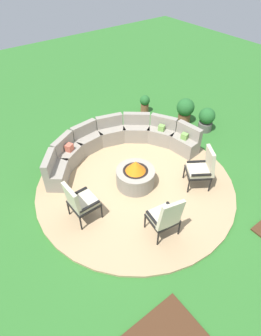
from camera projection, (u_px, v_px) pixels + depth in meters
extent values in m
plane|color=#2D6B28|center=(135.00, 186.00, 7.06)|extent=(24.00, 24.00, 0.00)
cylinder|color=tan|center=(135.00, 185.00, 7.04)|extent=(4.89, 4.89, 0.06)
cylinder|color=gray|center=(135.00, 177.00, 6.87)|extent=(0.94, 0.94, 0.45)
cylinder|color=black|center=(136.00, 171.00, 6.74)|extent=(0.61, 0.61, 0.06)
cone|color=orange|center=(136.00, 166.00, 6.63)|extent=(0.49, 0.49, 0.28)
cube|color=gray|center=(184.00, 145.00, 7.87)|extent=(0.53, 0.81, 0.46)
cube|color=gray|center=(189.00, 131.00, 7.68)|extent=(0.25, 0.78, 0.34)
cube|color=gray|center=(161.00, 136.00, 8.19)|extent=(0.76, 0.89, 0.46)
cube|color=gray|center=(164.00, 122.00, 8.02)|extent=(0.51, 0.75, 0.34)
cube|color=gray|center=(136.00, 133.00, 8.31)|extent=(0.88, 0.83, 0.46)
cube|color=gray|center=(137.00, 118.00, 8.15)|extent=(0.70, 0.60, 0.34)
cube|color=gray|center=(111.00, 135.00, 8.22)|extent=(0.86, 0.65, 0.46)
cube|color=gray|center=(109.00, 121.00, 8.05)|extent=(0.78, 0.37, 0.34)
cube|color=gray|center=(88.00, 143.00, 7.92)|extent=(0.81, 0.53, 0.46)
cube|color=gray|center=(84.00, 129.00, 7.74)|extent=(0.78, 0.24, 0.34)
cube|color=gray|center=(70.00, 157.00, 7.47)|extent=(0.89, 0.76, 0.46)
cube|color=gray|center=(63.00, 143.00, 7.25)|extent=(0.75, 0.50, 0.34)
cube|color=gray|center=(58.00, 175.00, 6.93)|extent=(0.83, 0.88, 0.46)
cube|color=gray|center=(49.00, 163.00, 6.67)|extent=(0.61, 0.69, 0.34)
cube|color=#70A34C|center=(185.00, 136.00, 7.63)|extent=(0.18, 0.20, 0.17)
cube|color=#BC5B47|center=(69.00, 147.00, 7.24)|extent=(0.23, 0.22, 0.18)
cube|color=#70A34C|center=(161.00, 128.00, 7.95)|extent=(0.20, 0.21, 0.16)
cylinder|color=black|center=(89.00, 198.00, 6.42)|extent=(0.04, 0.04, 0.38)
cylinder|color=black|center=(102.00, 212.00, 6.11)|extent=(0.04, 0.04, 0.38)
cylinder|color=black|center=(69.00, 208.00, 6.18)|extent=(0.04, 0.04, 0.38)
cylinder|color=black|center=(81.00, 224.00, 5.87)|extent=(0.04, 0.04, 0.38)
cube|color=black|center=(84.00, 204.00, 6.00)|extent=(0.57, 0.58, 0.05)
cube|color=beige|center=(84.00, 201.00, 5.95)|extent=(0.53, 0.53, 0.09)
cube|color=beige|center=(72.00, 199.00, 5.68)|extent=(0.14, 0.52, 0.60)
cube|color=black|center=(77.00, 192.00, 6.06)|extent=(0.48, 0.06, 0.04)
cube|color=black|center=(90.00, 206.00, 5.76)|extent=(0.48, 0.06, 0.04)
cylinder|color=black|center=(145.00, 221.00, 5.91)|extent=(0.04, 0.04, 0.38)
cylinder|color=black|center=(165.00, 212.00, 6.10)|extent=(0.04, 0.04, 0.38)
cylinder|color=black|center=(158.00, 239.00, 5.59)|extent=(0.04, 0.04, 0.38)
cylinder|color=black|center=(179.00, 228.00, 5.78)|extent=(0.04, 0.04, 0.38)
cube|color=black|center=(163.00, 218.00, 5.70)|extent=(0.63, 0.60, 0.05)
cube|color=beige|center=(163.00, 216.00, 5.66)|extent=(0.58, 0.55, 0.09)
cube|color=beige|center=(171.00, 215.00, 5.33)|extent=(0.60, 0.17, 0.69)
cube|color=black|center=(153.00, 219.00, 5.52)|extent=(0.11, 0.45, 0.04)
cube|color=black|center=(173.00, 209.00, 5.70)|extent=(0.11, 0.45, 0.04)
cylinder|color=black|center=(188.00, 186.00, 6.69)|extent=(0.04, 0.04, 0.38)
cylinder|color=black|center=(184.00, 172.00, 7.06)|extent=(0.04, 0.04, 0.38)
cylinder|color=black|center=(210.00, 185.00, 6.71)|extent=(0.04, 0.04, 0.38)
cylinder|color=black|center=(204.00, 171.00, 7.09)|extent=(0.04, 0.04, 0.38)
cube|color=black|center=(198.00, 172.00, 6.75)|extent=(0.76, 0.75, 0.05)
cube|color=beige|center=(198.00, 170.00, 6.70)|extent=(0.70, 0.69, 0.09)
cube|color=beige|center=(210.00, 161.00, 6.53)|extent=(0.37, 0.53, 0.68)
cube|color=black|center=(201.00, 175.00, 6.48)|extent=(0.42, 0.30, 0.04)
cube|color=black|center=(196.00, 162.00, 6.84)|extent=(0.42, 0.30, 0.04)
cylinder|color=brown|center=(184.00, 117.00, 9.21)|extent=(0.40, 0.40, 0.32)
sphere|color=#236028|center=(186.00, 107.00, 8.96)|extent=(0.57, 0.57, 0.57)
cylinder|color=#605B56|center=(205.00, 126.00, 8.86)|extent=(0.43, 0.43, 0.27)
sphere|color=#236028|center=(207.00, 116.00, 8.61)|extent=(0.50, 0.50, 0.50)
cylinder|color=brown|center=(145.00, 108.00, 9.70)|extent=(0.27, 0.27, 0.29)
sphere|color=#236028|center=(145.00, 100.00, 9.51)|extent=(0.34, 0.34, 0.34)
sphere|color=#E55638|center=(146.00, 98.00, 9.48)|extent=(0.12, 0.12, 0.12)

